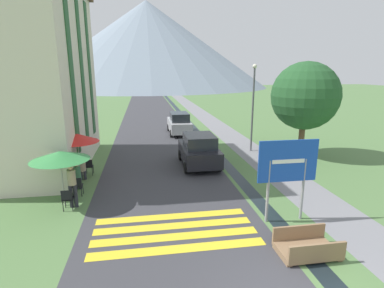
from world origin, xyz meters
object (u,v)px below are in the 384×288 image
object	(u,v)px
cafe_chair_far_left	(89,166)
person_seated_near	(82,167)
parked_car_near	(199,150)
cafe_chair_near_left	(77,185)
footbridge	(307,247)
streetlamp	(253,101)
road_sign	(287,168)
hotel_building	(25,62)
tree_by_path	(305,96)
cafe_umbrella_middle_red	(77,138)
person_standing_terrace	(72,183)
parked_car_far	(179,123)
person_seated_far	(77,174)
cafe_chair_nearest	(68,198)
cafe_umbrella_front_green	(60,156)

from	to	relation	value
cafe_chair_far_left	person_seated_near	bearing A→B (deg)	-111.46
parked_car_near	cafe_chair_near_left	size ratio (longest dim) A/B	4.55
footbridge	streetlamp	xyz separation A→B (m)	(2.44, 11.43, 3.09)
road_sign	streetlamp	xyz separation A→B (m)	(2.18, 9.39, 1.32)
hotel_building	tree_by_path	bearing A→B (deg)	-1.83
cafe_umbrella_middle_red	person_standing_terrace	xyz separation A→B (m)	(0.33, -3.04, -1.12)
parked_car_far	person_standing_terrace	distance (m)	14.52
cafe_umbrella_middle_red	person_seated_far	size ratio (longest dim) A/B	1.84
cafe_chair_nearest	cafe_umbrella_middle_red	bearing A→B (deg)	96.52
cafe_chair_nearest	tree_by_path	xyz separation A→B (m)	(12.68, 5.62, 3.25)
person_seated_near	tree_by_path	size ratio (longest dim) A/B	0.21
cafe_chair_near_left	tree_by_path	xyz separation A→B (m)	(12.59, 4.28, 3.25)
cafe_chair_nearest	person_seated_far	distance (m)	2.20
person_standing_terrace	person_seated_near	bearing A→B (deg)	94.09
parked_car_near	cafe_chair_nearest	xyz separation A→B (m)	(-6.00, -4.69, -0.40)
road_sign	cafe_chair_far_left	bearing A→B (deg)	141.81
cafe_chair_nearest	person_seated_far	bearing A→B (deg)	95.15
footbridge	person_seated_near	bearing A→B (deg)	135.57
cafe_umbrella_front_green	person_seated_near	xyz separation A→B (m)	(0.18, 2.92, -1.40)
cafe_chair_near_left	person_seated_far	size ratio (longest dim) A/B	0.66
cafe_umbrella_middle_red	cafe_chair_nearest	bearing A→B (deg)	-87.03
cafe_chair_nearest	cafe_umbrella_front_green	distance (m)	1.65
road_sign	person_seated_near	size ratio (longest dim) A/B	2.46
road_sign	cafe_umbrella_middle_red	size ratio (longest dim) A/B	1.27
cafe_chair_near_left	person_seated_far	bearing A→B (deg)	87.65
parked_car_far	cafe_chair_near_left	distance (m)	13.57
cafe_chair_nearest	cafe_chair_near_left	xyz separation A→B (m)	(0.09, 1.34, 0.00)
cafe_chair_near_left	streetlamp	xyz separation A→B (m)	(9.95, 5.97, 2.81)
person_standing_terrace	cafe_chair_far_left	bearing A→B (deg)	90.49
parked_car_far	cafe_umbrella_middle_red	world-z (taller)	cafe_umbrella_middle_red
parked_car_far	person_seated_far	world-z (taller)	parked_car_far
road_sign	person_seated_far	world-z (taller)	road_sign
tree_by_path	cafe_chair_nearest	bearing A→B (deg)	-156.10
hotel_building	cafe_chair_far_left	distance (m)	6.40
road_sign	person_standing_terrace	distance (m)	8.11
hotel_building	road_sign	bearing A→B (deg)	-37.04
cafe_chair_nearest	cafe_chair_near_left	size ratio (longest dim) A/B	1.00
cafe_umbrella_front_green	person_standing_terrace	size ratio (longest dim) A/B	1.28
cafe_chair_near_left	cafe_chair_far_left	size ratio (longest dim) A/B	1.00
parked_car_far	cafe_chair_far_left	distance (m)	11.20
person_seated_far	footbridge	bearing A→B (deg)	-39.44
hotel_building	person_seated_near	distance (m)	6.41
parked_car_near	person_seated_near	distance (m)	6.21
person_seated_near	cafe_chair_nearest	bearing A→B (deg)	-88.81
cafe_chair_nearest	cafe_umbrella_middle_red	size ratio (longest dim) A/B	0.36
cafe_umbrella_front_green	parked_car_near	bearing A→B (deg)	33.93
cafe_chair_nearest	cafe_umbrella_front_green	xyz separation A→B (m)	(-0.25, 0.49, 1.56)
cafe_chair_near_left	tree_by_path	bearing A→B (deg)	6.49
footbridge	tree_by_path	distance (m)	11.53
parked_car_near	cafe_umbrella_front_green	distance (m)	7.62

